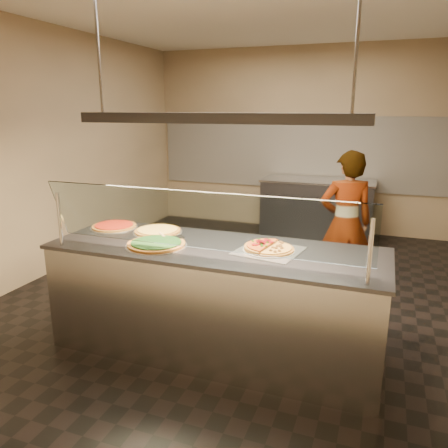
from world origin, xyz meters
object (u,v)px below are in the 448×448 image
(serving_counter, at_px, (216,299))
(pizza_cheese, at_px, (158,231))
(half_pizza_sausage, at_px, (281,249))
(worker, at_px, (346,223))
(half_pizza_pepperoni, at_px, (258,245))
(pizza_spatula, at_px, (168,236))
(sneeze_guard, at_px, (198,222))
(heat_lamp_housing, at_px, (215,118))
(perforated_tray, at_px, (269,250))
(pizza_tomato, at_px, (114,226))
(pizza_spinach, at_px, (156,244))
(prep_table, at_px, (317,208))

(serving_counter, height_order, pizza_cheese, pizza_cheese)
(half_pizza_sausage, distance_m, worker, 1.66)
(half_pizza_pepperoni, xyz_separation_m, pizza_spatula, (-0.81, 0.01, -0.01))
(sneeze_guard, xyz_separation_m, heat_lamp_housing, (0.00, 0.34, 0.72))
(pizza_spatula, bearing_deg, sneeze_guard, -41.25)
(pizza_cheese, bearing_deg, sneeze_guard, -41.06)
(sneeze_guard, xyz_separation_m, worker, (0.89, 2.00, -0.43))
(perforated_tray, relative_size, worker, 0.34)
(perforated_tray, relative_size, pizza_tomato, 1.24)
(sneeze_guard, relative_size, worker, 1.57)
(pizza_spatula, bearing_deg, pizza_cheese, 139.43)
(serving_counter, relative_size, pizza_spinach, 5.42)
(pizza_spinach, distance_m, pizza_spatula, 0.21)
(sneeze_guard, distance_m, perforated_tray, 0.65)
(half_pizza_pepperoni, relative_size, worker, 0.26)
(half_pizza_sausage, bearing_deg, sneeze_guard, -143.67)
(pizza_cheese, distance_m, pizza_spatula, 0.25)
(pizza_spinach, height_order, worker, worker)
(serving_counter, xyz_separation_m, perforated_tray, (0.44, 0.05, 0.47))
(sneeze_guard, relative_size, prep_table, 1.43)
(sneeze_guard, relative_size, pizza_cheese, 5.64)
(half_pizza_sausage, bearing_deg, worker, 77.47)
(sneeze_guard, xyz_separation_m, pizza_cheese, (-0.65, 0.57, -0.28))
(pizza_spinach, bearing_deg, perforated_tray, 11.89)
(pizza_tomato, height_order, worker, worker)
(half_pizza_sausage, xyz_separation_m, pizza_spatula, (-0.99, 0.01, 0.00))
(prep_table, xyz_separation_m, heat_lamp_housing, (-0.27, -3.77, 1.48))
(sneeze_guard, bearing_deg, prep_table, 86.19)
(sneeze_guard, bearing_deg, worker, 66.03)
(prep_table, bearing_deg, worker, -73.77)
(serving_counter, relative_size, prep_table, 1.57)
(prep_table, xyz_separation_m, worker, (0.62, -2.12, 0.33))
(pizza_spatula, bearing_deg, pizza_spinach, -90.33)
(half_pizza_pepperoni, distance_m, heat_lamp_housing, 1.05)
(pizza_cheese, bearing_deg, perforated_tray, -9.24)
(serving_counter, height_order, prep_table, same)
(sneeze_guard, xyz_separation_m, half_pizza_pepperoni, (0.34, 0.39, -0.26))
(perforated_tray, xyz_separation_m, heat_lamp_housing, (-0.44, -0.05, 1.01))
(prep_table, bearing_deg, pizza_cheese, -104.58)
(sneeze_guard, bearing_deg, pizza_tomato, 152.97)
(half_pizza_sausage, height_order, pizza_cheese, half_pizza_sausage)
(sneeze_guard, relative_size, half_pizza_sausage, 6.01)
(pizza_tomato, distance_m, worker, 2.47)
(half_pizza_pepperoni, bearing_deg, pizza_tomato, 173.05)
(perforated_tray, distance_m, half_pizza_pepperoni, 0.10)
(half_pizza_sausage, distance_m, pizza_tomato, 1.66)
(pizza_cheese, xyz_separation_m, pizza_spatula, (0.19, -0.16, 0.01))
(sneeze_guard, distance_m, worker, 2.23)
(pizza_cheese, distance_m, pizza_tomato, 0.47)
(half_pizza_pepperoni, bearing_deg, pizza_spatula, 179.03)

